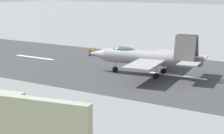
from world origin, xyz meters
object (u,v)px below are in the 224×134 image
marker_cone_mid (160,55)px  fighter_jet (147,57)px  crew_person (90,51)px  marker_cone_far (95,48)px

marker_cone_mid → fighter_jet: bearing=109.3°
crew_person → marker_cone_mid: crew_person is taller
crew_person → marker_cone_far: crew_person is taller
crew_person → marker_cone_mid: (-10.18, -5.79, -0.50)m
crew_person → marker_cone_mid: size_ratio=2.83×
fighter_jet → marker_cone_mid: (4.80, -13.75, -2.15)m
fighter_jet → marker_cone_far: fighter_jet is taller
fighter_jet → marker_cone_far: bearing=-37.3°
marker_cone_mid → marker_cone_far: 13.26m
marker_cone_far → crew_person: bearing=118.0°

